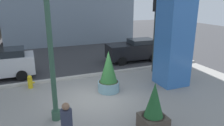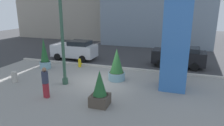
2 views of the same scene
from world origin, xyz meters
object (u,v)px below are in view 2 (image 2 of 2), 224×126
Objects in this scene: lamp_post at (62,37)px; potted_plant_curbside at (45,56)px; fire_hydrant at (80,63)px; potted_plant_mid_plaza at (100,91)px; concrete_bollard at (14,77)px; car_passing_lane at (75,50)px; car_far_lane at (179,57)px; pedestrian_on_sidewalk at (45,81)px; traffic_light_far_side at (180,32)px; art_pillar_blue at (176,43)px; potted_plant_near_right at (117,66)px.

lamp_post is 2.56× the size of potted_plant_curbside.
lamp_post is at bearing -77.23° from fire_hydrant.
concrete_bollard is (-6.61, 1.29, -0.45)m from potted_plant_mid_plaza.
potted_plant_curbside is 3.41m from concrete_bollard.
potted_plant_curbside is 3.65m from car_passing_lane.
car_far_lane is 11.05m from pedestrian_on_sidewalk.
fire_hydrant is at bearing 26.58° from potted_plant_curbside.
lamp_post is 8.51× the size of fire_hydrant.
traffic_light_far_side is (10.23, 1.14, 2.19)m from potted_plant_curbside.
potted_plant_curbside is 10.52m from traffic_light_far_side.
pedestrian_on_sidewalk reaches higher than concrete_bollard.
art_pillar_blue is (6.68, 1.44, -0.28)m from lamp_post.
potted_plant_curbside is at bearing -103.25° from car_passing_lane.
potted_plant_near_right is 6.19m from car_far_lane.
pedestrian_on_sidewalk is at bearing -53.92° from potted_plant_curbside.
fire_hydrant is (-7.54, 2.35, -2.46)m from art_pillar_blue.
potted_plant_curbside reaches higher than fire_hydrant.
car_far_lane is (10.32, 3.94, -0.20)m from potted_plant_curbside.
art_pillar_blue reaches higher than potted_plant_mid_plaza.
car_far_lane is (10.34, 7.28, 0.50)m from concrete_bollard.
car_passing_lane is (-5.75, 8.18, 0.09)m from potted_plant_mid_plaza.
traffic_light_far_side is (6.89, 3.68, 0.15)m from lamp_post.
concrete_bollard is 6.96m from car_passing_lane.
art_pillar_blue is 7.54× the size of concrete_bollard.
potted_plant_mid_plaza is 0.39× the size of traffic_light_far_side.
traffic_light_far_side is 1.12× the size of car_far_lane.
concrete_bollard is (-0.02, -3.34, -0.69)m from potted_plant_curbside.
fire_hydrant is at bearing 152.32° from potted_plant_near_right.
potted_plant_mid_plaza reaches higher than car_far_lane.
art_pillar_blue is 1.31× the size of car_far_lane.
potted_plant_mid_plaza is 1.07× the size of pedestrian_on_sidewalk.
potted_plant_mid_plaza is at bearing -113.55° from car_far_lane.
traffic_light_far_side is at bearing 23.59° from concrete_bollard.
fire_hydrant is (-0.86, 3.78, -2.74)m from lamp_post.
car_far_lane is at bearing 35.14° from concrete_bollard.
art_pillar_blue reaches higher than fire_hydrant.
lamp_post is 1.51× the size of car_passing_lane.
potted_plant_mid_plaza is 3.87m from potted_plant_near_right.
lamp_post reaches higher than pedestrian_on_sidewalk.
potted_plant_mid_plaza is 7.18m from fire_hydrant.
potted_plant_mid_plaza is (-3.43, -3.52, -2.01)m from art_pillar_blue.
car_passing_lane reaches higher than concrete_bollard.
traffic_light_far_side is at bearing 6.34° from potted_plant_curbside.
art_pillar_blue is 2.30m from traffic_light_far_side.
fire_hydrant is at bearing 99.02° from pedestrian_on_sidewalk.
car_passing_lane is (-1.64, 2.31, 0.54)m from fire_hydrant.
car_passing_lane reaches higher than car_far_lane.
potted_plant_mid_plaza is 3.18m from pedestrian_on_sidewalk.
concrete_bollard is (-3.35, -0.79, -2.73)m from lamp_post.
lamp_post is at bearing 13.29° from concrete_bollard.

